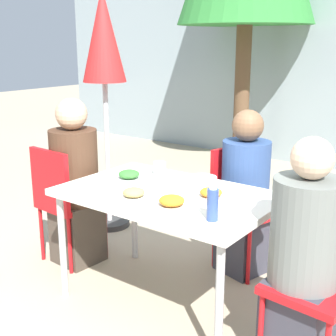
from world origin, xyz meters
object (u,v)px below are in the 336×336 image
person_left (75,187)px  chair_far (241,198)px  person_far (245,197)px  closed_umbrella (104,50)px  chair_right (320,268)px  chair_left (63,196)px  drinking_cup (160,169)px  salad_bowl (203,180)px  person_right (304,263)px  bottle (213,204)px

person_left → chair_far: size_ratio=1.40×
person_far → closed_umbrella: bearing=-77.0°
chair_right → chair_far: same height
chair_left → drinking_cup: (0.68, 0.28, 0.26)m
chair_left → chair_right: 1.90m
drinking_cup → salad_bowl: 0.35m
person_right → bottle: (-0.43, -0.16, 0.26)m
person_right → bottle: 0.53m
chair_far → drinking_cup: size_ratio=9.69×
drinking_cup → salad_bowl: size_ratio=0.52×
chair_left → bottle: bottle is taller
person_left → closed_umbrella: bearing=118.4°
closed_umbrella → salad_bowl: closed_umbrella is taller
person_left → drinking_cup: person_left is taller
person_right → closed_umbrella: size_ratio=0.59×
chair_right → chair_far: (-0.84, 0.73, 0.00)m
closed_umbrella → drinking_cup: bearing=-25.9°
person_far → chair_far: bearing=-122.1°
chair_right → person_left: bearing=3.2°
chair_left → person_far: (1.13, 0.69, 0.03)m
person_right → bottle: size_ratio=6.46×
chair_far → salad_bowl: bearing=11.3°
bottle → drinking_cup: size_ratio=2.03×
chair_far → drinking_cup: 0.66m
chair_far → salad_bowl: size_ratio=5.06×
salad_bowl → bottle: bearing=-52.9°
chair_far → chair_left: bearing=-39.7°
person_left → drinking_cup: size_ratio=13.54×
chair_far → drinking_cup: bearing=-23.5°
person_left → person_far: size_ratio=1.05×
chair_left → chair_far: same height
person_left → bottle: size_ratio=6.66×
person_far → closed_umbrella: 1.70m
person_left → bottle: (1.35, -0.29, 0.24)m
chair_far → person_left: bearing=-41.1°
person_left → bottle: bearing=-8.6°
person_left → chair_far: (1.01, 0.68, -0.06)m
person_right → chair_far: bearing=-41.1°
salad_bowl → person_right: bearing=-22.7°
chair_right → chair_far: 1.11m
salad_bowl → person_left: bearing=-168.0°
person_right → closed_umbrella: bearing=-15.7°
person_right → person_far: 1.03m
salad_bowl → chair_left: bearing=-164.6°
bottle → chair_far: bearing=109.7°
person_left → chair_far: person_left is taller
person_left → closed_umbrella: 1.20m
person_right → person_left: bearing=0.7°
person_left → closed_umbrella: closed_umbrella is taller
person_far → bottle: (0.28, -0.90, 0.27)m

